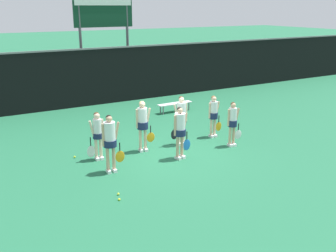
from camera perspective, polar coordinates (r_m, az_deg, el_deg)
name	(u,v)px	position (r m, az deg, el deg)	size (l,w,h in m)	color
ground_plane	(171,152)	(13.74, 0.48, -3.86)	(140.00, 140.00, 0.00)	#216642
fence_windscreen	(92,77)	(20.34, -10.96, 7.01)	(60.00, 0.08, 2.91)	black
scoreboard	(104,24)	(21.54, -9.28, 14.46)	(3.22, 0.15, 5.20)	#515156
bench_courtside	(175,104)	(18.91, 1.00, 3.18)	(1.79, 0.42, 0.43)	silver
player_0	(110,139)	(11.93, -8.41, -1.82)	(0.69, 0.40, 1.82)	tan
player_1	(180,128)	(12.89, 1.76, -0.34)	(0.68, 0.40, 1.77)	tan
player_2	(233,121)	(14.29, 9.37, 0.73)	(0.62, 0.33, 1.64)	tan
player_3	(97,132)	(13.03, -10.21, -0.92)	(0.61, 0.33, 1.62)	beige
player_4	(143,122)	(13.57, -3.70, 0.65)	(0.67, 0.38, 1.81)	beige
player_5	(181,116)	(14.22, 1.92, 1.42)	(0.66, 0.38, 1.81)	beige
player_6	(213,113)	(15.20, 6.62, 1.88)	(0.63, 0.35, 1.64)	beige
tennis_ball_0	(119,199)	(10.57, -7.09, -10.53)	(0.07, 0.07, 0.07)	#CCE033
tennis_ball_1	(185,149)	(13.98, 2.50, -3.35)	(0.07, 0.07, 0.07)	#CCE033
tennis_ball_2	(75,157)	(13.62, -13.40, -4.38)	(0.07, 0.07, 0.07)	#CCE033
tennis_ball_3	(118,194)	(10.85, -7.22, -9.76)	(0.07, 0.07, 0.07)	#CCE033
tennis_ball_4	(186,147)	(14.18, 2.60, -3.06)	(0.07, 0.07, 0.07)	#CCE033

